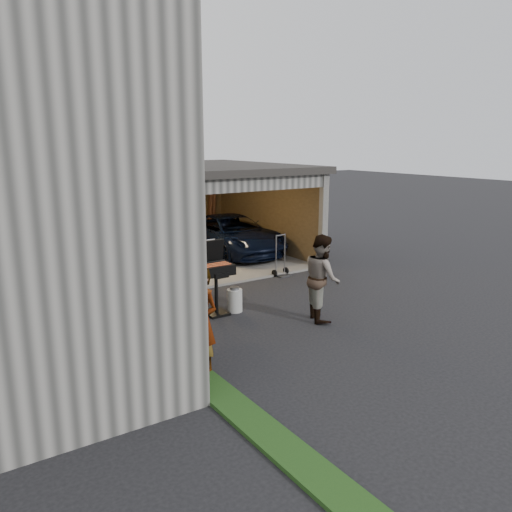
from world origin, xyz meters
The scene contains 10 objects.
ground centered at (0.00, 0.00, 0.00)m, with size 80.00×80.00×0.00m, color black.
groundcover_strip centered at (-2.25, -1.00, 0.03)m, with size 0.50×8.00×0.06m, color #193814.
garage centered at (0.76, 6.79, 1.87)m, with size 6.80×6.30×2.90m.
minivan centered at (2.60, 6.47, 0.61)m, with size 2.01×4.36×1.21m, color black.
woman centered at (-2.10, -0.50, 0.85)m, with size 0.62×0.41×1.71m, color silver.
man centered at (1.07, 0.31, 0.89)m, with size 0.86×0.67×1.77m, color #432E1A.
bbq_grill centered at (-0.60, 1.77, 0.93)m, with size 0.70×0.61×1.56m.
propane_tank centered at (-0.17, 1.69, 0.25)m, with size 0.33×0.33×0.49m, color silver.
plywood_panel centered at (-2.40, 0.78, 0.46)m, with size 0.04×0.83×0.93m, color brown.
hand_truck centered at (2.39, 3.48, 0.22)m, with size 0.49×0.39×1.15m.
Camera 1 is at (-5.43, -7.09, 3.59)m, focal length 35.00 mm.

